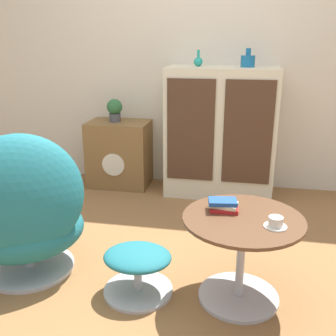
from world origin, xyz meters
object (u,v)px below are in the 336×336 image
(vase_leftmost, at_px, (198,61))
(teacup, at_px, (276,223))
(vase_inner_left, at_px, (248,61))
(tv_console, at_px, (120,154))
(potted_plant, at_px, (115,109))
(book_stack, at_px, (223,205))
(ottoman, at_px, (138,265))
(egg_chair, at_px, (24,214))
(coffee_table, at_px, (241,248))
(sideboard, at_px, (220,132))

(vase_leftmost, xyz_separation_m, teacup, (0.58, -1.63, -0.66))
(vase_leftmost, relative_size, teacup, 1.19)
(vase_inner_left, bearing_deg, tv_console, 178.52)
(potted_plant, xyz_separation_m, book_stack, (1.09, -1.52, -0.21))
(vase_leftmost, relative_size, book_stack, 0.82)
(vase_leftmost, distance_m, teacup, 1.86)
(teacup, bearing_deg, book_stack, 151.08)
(ottoman, distance_m, book_stack, 0.58)
(egg_chair, xyz_separation_m, vase_leftmost, (0.81, 1.56, 0.78))
(egg_chair, xyz_separation_m, vase_inner_left, (1.22, 1.56, 0.78))
(book_stack, bearing_deg, ottoman, -165.25)
(egg_chair, xyz_separation_m, teacup, (1.39, -0.07, 0.11))
(vase_leftmost, distance_m, vase_inner_left, 0.41)
(vase_leftmost, xyz_separation_m, book_stack, (0.32, -1.49, -0.65))
(coffee_table, bearing_deg, vase_leftmost, 105.49)
(ottoman, xyz_separation_m, book_stack, (0.45, 0.12, 0.34))
(coffee_table, relative_size, vase_leftmost, 4.65)
(ottoman, relative_size, potted_plant, 1.86)
(vase_leftmost, height_order, book_stack, vase_leftmost)
(egg_chair, bearing_deg, tv_console, 87.53)
(ottoman, bearing_deg, tv_console, 110.58)
(egg_chair, bearing_deg, sideboard, 56.80)
(ottoman, height_order, teacup, teacup)
(sideboard, bearing_deg, coffee_table, -81.93)
(coffee_table, xyz_separation_m, vase_leftmost, (-0.43, 1.55, 0.87))
(tv_console, distance_m, potted_plant, 0.43)
(teacup, relative_size, book_stack, 0.69)
(potted_plant, bearing_deg, sideboard, -2.00)
(vase_inner_left, bearing_deg, coffee_table, -89.32)
(ottoman, distance_m, coffee_table, 0.57)
(vase_leftmost, distance_m, potted_plant, 0.89)
(egg_chair, xyz_separation_m, potted_plant, (0.04, 1.59, 0.34))
(vase_inner_left, relative_size, potted_plant, 0.72)
(teacup, bearing_deg, coffee_table, 152.42)
(potted_plant, bearing_deg, egg_chair, -91.36)
(ottoman, height_order, vase_leftmost, vase_leftmost)
(egg_chair, height_order, vase_inner_left, vase_inner_left)
(ottoman, height_order, potted_plant, potted_plant)
(sideboard, xyz_separation_m, ottoman, (-0.34, -1.60, -0.39))
(sideboard, relative_size, vase_leftmost, 8.37)
(teacup, bearing_deg, egg_chair, 177.04)
(tv_console, distance_m, teacup, 2.13)
(tv_console, xyz_separation_m, egg_chair, (-0.07, -1.59, 0.09))
(vase_leftmost, relative_size, potted_plant, 0.64)
(potted_plant, bearing_deg, coffee_table, -52.83)
(coffee_table, bearing_deg, teacup, -27.58)
(tv_console, bearing_deg, coffee_table, -53.53)
(sideboard, distance_m, tv_console, 0.98)
(vase_inner_left, height_order, potted_plant, vase_inner_left)
(teacup, bearing_deg, tv_console, 128.51)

